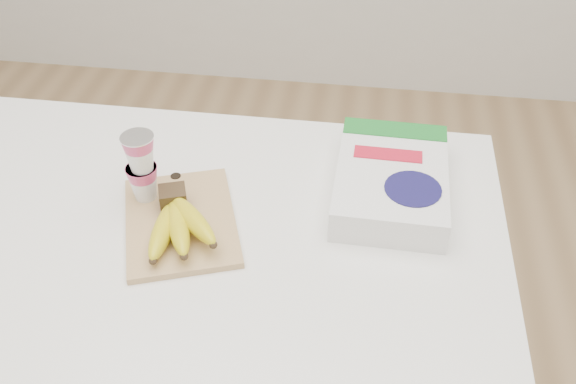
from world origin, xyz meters
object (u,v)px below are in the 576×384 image
at_px(cutting_board, 181,221).
at_px(bananas, 178,222).
at_px(table, 207,370).
at_px(cereal_box, 391,180).
at_px(yogurt_stack, 141,165).

xyz_separation_m(cutting_board, bananas, (0.01, -0.03, 0.03)).
relative_size(table, cereal_box, 3.73).
distance_m(cutting_board, yogurt_stack, 0.12).
bearing_deg(table, cereal_box, 23.14).
relative_size(bananas, yogurt_stack, 1.37).
bearing_deg(bananas, cereal_box, 25.49).
height_order(bananas, yogurt_stack, yogurt_stack).
height_order(cutting_board, cereal_box, cereal_box).
xyz_separation_m(table, cutting_board, (-0.02, 0.01, 0.43)).
distance_m(bananas, cereal_box, 0.40).
bearing_deg(bananas, cutting_board, 101.72).
xyz_separation_m(cutting_board, yogurt_stack, (-0.08, 0.05, 0.08)).
bearing_deg(yogurt_stack, bananas, -44.67).
bearing_deg(cutting_board, cereal_box, 1.03).
bearing_deg(cereal_box, bananas, -153.32).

